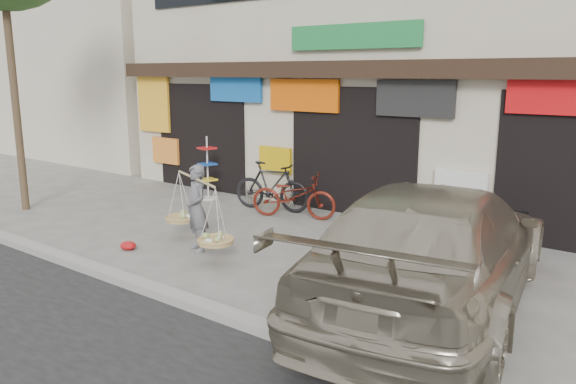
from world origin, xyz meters
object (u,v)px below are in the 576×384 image
Objects in this scene: street_vendor at (197,212)px; bike_1 at (272,186)px; display_rack at (208,174)px; suv at (435,247)px; bike_2 at (294,196)px.

street_vendor is 3.10m from bike_1.
display_rack reaches higher than bike_1.
suv reaches higher than display_rack.
street_vendor is 4.14m from suv.
street_vendor is 4.03m from display_rack.
display_rack is at bearing 155.66° from street_vendor.
bike_2 is at bearing -117.10° from bike_1.
bike_1 is 5.68m from suv.
bike_2 is 0.31× the size of suv.
bike_1 is 1.19× the size of display_rack.
bike_1 is (-0.78, 3.00, -0.14)m from street_vendor.
display_rack reaches higher than street_vendor.
display_rack is (-6.86, 2.81, -0.21)m from suv.
bike_1 is 1.00× the size of bike_2.
suv is 3.90× the size of display_rack.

